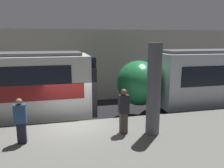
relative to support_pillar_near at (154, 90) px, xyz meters
The scene contains 6 objects.
ground_plane 4.28m from the support_pillar_near, 145.47° to the left, with size 120.00×120.00×0.00m, color black.
platform 3.58m from the support_pillar_near, 166.09° to the right, with size 40.00×5.17×0.99m.
station_rear_barrier 8.90m from the support_pillar_near, 108.09° to the left, with size 50.00×0.15×5.13m.
support_pillar_near is the anchor object (origin of this frame).
person_waiting 4.71m from the support_pillar_near, behind, with size 0.38×0.24×1.57m.
person_walking 1.33m from the support_pillar_near, 165.60° to the left, with size 0.38×0.24×1.70m.
Camera 1 is at (-0.46, -9.01, 4.46)m, focal length 35.00 mm.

